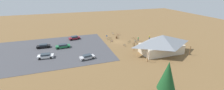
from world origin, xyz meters
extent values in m
plane|color=brown|center=(0.00, 0.00, 0.00)|extent=(160.00, 160.00, 0.00)
cube|color=#424247|center=(25.62, 0.90, 0.03)|extent=(41.01, 28.15, 0.05)
cube|color=beige|center=(-9.20, 13.97, 1.46)|extent=(12.73, 6.60, 2.92)
pyramid|color=gray|center=(-9.20, 13.97, 4.41)|extent=(15.01, 8.89, 2.98)
cylinder|color=brown|center=(-16.54, 9.69, 1.46)|extent=(0.20, 0.20, 2.92)
cylinder|color=brown|center=(-1.87, 9.69, 1.46)|extent=(0.20, 0.20, 2.92)
cylinder|color=brown|center=(-16.54, 18.24, 1.46)|extent=(0.20, 0.20, 2.92)
cylinder|color=brown|center=(-1.87, 18.24, 1.46)|extent=(0.20, 0.20, 2.92)
cylinder|color=brown|center=(-0.99, -4.38, 0.45)|extent=(0.60, 0.60, 0.90)
cylinder|color=#99999E|center=(3.57, -3.06, 1.10)|extent=(0.08, 0.08, 2.20)
cube|color=#1959B2|center=(3.57, -3.06, 1.90)|extent=(0.56, 0.04, 0.40)
cone|color=#194C23|center=(3.00, 32.44, 4.87)|extent=(3.31, 3.31, 5.44)
torus|color=black|center=(-6.44, 2.47, 0.33)|extent=(0.18, 0.65, 0.65)
torus|color=black|center=(-6.20, 1.43, 0.33)|extent=(0.18, 0.65, 0.65)
cylinder|color=#197A7F|center=(-6.32, 1.95, 0.43)|extent=(0.25, 0.96, 0.04)
cylinder|color=#197A7F|center=(-6.36, 2.14, 0.51)|extent=(0.04, 0.04, 0.37)
cube|color=black|center=(-6.36, 2.14, 0.69)|extent=(0.12, 0.21, 0.05)
cylinder|color=#197A7F|center=(-6.23, 1.54, 0.56)|extent=(0.04, 0.04, 0.46)
cylinder|color=black|center=(-6.23, 1.54, 0.79)|extent=(0.48, 0.14, 0.03)
torus|color=black|center=(-2.61, -8.13, 0.36)|extent=(0.65, 0.39, 0.73)
torus|color=black|center=(-3.48, -7.64, 0.36)|extent=(0.65, 0.39, 0.73)
cylinder|color=red|center=(-3.04, -7.89, 0.48)|extent=(0.81, 0.48, 0.04)
cylinder|color=red|center=(-2.89, -7.98, 0.56)|extent=(0.04, 0.04, 0.40)
cube|color=black|center=(-2.89, -7.98, 0.76)|extent=(0.21, 0.17, 0.05)
cylinder|color=red|center=(-3.39, -7.69, 0.62)|extent=(0.04, 0.04, 0.51)
cylinder|color=black|center=(-3.39, -7.69, 0.87)|extent=(0.27, 0.43, 0.03)
torus|color=black|center=(-1.68, -9.85, 0.36)|extent=(0.33, 0.68, 0.73)
torus|color=black|center=(-1.27, -10.79, 0.36)|extent=(0.33, 0.68, 0.73)
cylinder|color=silver|center=(-1.48, -10.32, 0.49)|extent=(0.41, 0.87, 0.04)
cylinder|color=silver|center=(-1.55, -10.15, 0.55)|extent=(0.04, 0.04, 0.38)
cube|color=black|center=(-1.55, -10.15, 0.74)|extent=(0.15, 0.22, 0.05)
cylinder|color=silver|center=(-1.31, -10.69, 0.61)|extent=(0.04, 0.04, 0.48)
cylinder|color=black|center=(-1.31, -10.69, 0.85)|extent=(0.45, 0.22, 0.03)
torus|color=black|center=(-5.64, 4.03, 0.36)|extent=(0.24, 0.70, 0.72)
torus|color=black|center=(-5.93, 3.03, 0.36)|extent=(0.24, 0.70, 0.72)
cylinder|color=#2347B7|center=(-5.78, 3.53, 0.48)|extent=(0.31, 0.93, 0.04)
cylinder|color=#2347B7|center=(-5.73, 3.71, 0.59)|extent=(0.04, 0.04, 0.47)
cube|color=black|center=(-5.73, 3.71, 0.83)|extent=(0.13, 0.21, 0.05)
cylinder|color=#2347B7|center=(-5.90, 3.13, 0.57)|extent=(0.04, 0.04, 0.42)
cylinder|color=black|center=(-5.90, 3.13, 0.78)|extent=(0.47, 0.17, 0.03)
torus|color=black|center=(1.90, -1.25, 0.32)|extent=(0.50, 0.46, 0.64)
torus|color=black|center=(2.70, -0.54, 0.32)|extent=(0.50, 0.46, 0.64)
cylinder|color=#722D9E|center=(2.30, -0.90, 0.43)|extent=(0.76, 0.69, 0.04)
cylinder|color=#722D9E|center=(2.15, -1.03, 0.50)|extent=(0.04, 0.04, 0.36)
cube|color=black|center=(2.15, -1.03, 0.68)|extent=(0.20, 0.19, 0.05)
cylinder|color=#722D9E|center=(2.62, -0.61, 0.55)|extent=(0.04, 0.04, 0.46)
cylinder|color=black|center=(2.62, -0.61, 0.78)|extent=(0.34, 0.38, 0.03)
torus|color=black|center=(-3.83, 4.94, 0.37)|extent=(0.08, 0.74, 0.74)
torus|color=black|center=(-3.76, 5.95, 0.37)|extent=(0.08, 0.74, 0.74)
cylinder|color=yellow|center=(-3.80, 5.44, 0.49)|extent=(0.09, 0.94, 0.04)
cylinder|color=yellow|center=(-3.81, 5.26, 0.60)|extent=(0.04, 0.04, 0.46)
cube|color=black|center=(-3.81, 5.26, 0.83)|extent=(0.09, 0.20, 0.05)
cylinder|color=yellow|center=(-3.77, 5.85, 0.62)|extent=(0.04, 0.04, 0.49)
cylinder|color=black|center=(-3.77, 5.85, 0.86)|extent=(0.48, 0.06, 0.03)
torus|color=black|center=(-2.04, -5.58, 0.33)|extent=(0.27, 0.63, 0.66)
torus|color=black|center=(-1.66, -4.58, 0.33)|extent=(0.27, 0.63, 0.66)
cylinder|color=black|center=(-1.85, -5.08, 0.44)|extent=(0.38, 0.94, 0.04)
cylinder|color=black|center=(-1.92, -5.26, 0.54)|extent=(0.04, 0.04, 0.42)
cube|color=black|center=(-1.92, -5.26, 0.75)|extent=(0.15, 0.22, 0.05)
cylinder|color=black|center=(-1.70, -4.68, 0.57)|extent=(0.04, 0.04, 0.48)
cylinder|color=black|center=(-1.70, -4.68, 0.81)|extent=(0.46, 0.20, 0.03)
torus|color=black|center=(-3.22, 2.44, 0.34)|extent=(0.59, 0.41, 0.68)
torus|color=black|center=(-4.09, 1.87, 0.34)|extent=(0.59, 0.41, 0.68)
cylinder|color=#1E7F38|center=(-3.65, 2.15, 0.45)|extent=(0.82, 0.56, 0.04)
cylinder|color=#1E7F38|center=(-3.50, 2.25, 0.56)|extent=(0.04, 0.04, 0.44)
cube|color=black|center=(-3.50, 2.25, 0.78)|extent=(0.21, 0.18, 0.05)
cylinder|color=#1E7F38|center=(-4.00, 1.92, 0.56)|extent=(0.04, 0.04, 0.43)
cylinder|color=black|center=(-4.00, 1.92, 0.77)|extent=(0.29, 0.42, 0.03)
torus|color=black|center=(-0.51, 4.32, 0.36)|extent=(0.12, 0.72, 0.72)
torus|color=black|center=(-0.63, 5.32, 0.36)|extent=(0.12, 0.72, 0.72)
cylinder|color=#B7B7BC|center=(-0.57, 4.82, 0.48)|extent=(0.14, 0.92, 0.04)
cylinder|color=#B7B7BC|center=(-0.55, 4.64, 0.55)|extent=(0.04, 0.04, 0.38)
cube|color=black|center=(-0.55, 4.64, 0.74)|extent=(0.10, 0.21, 0.05)
cylinder|color=#B7B7BC|center=(-0.62, 5.22, 0.62)|extent=(0.04, 0.04, 0.51)
cylinder|color=black|center=(-0.62, 5.22, 0.87)|extent=(0.48, 0.09, 0.03)
torus|color=black|center=(-7.04, -1.72, 0.32)|extent=(0.43, 0.53, 0.65)
torus|color=black|center=(-7.69, -0.90, 0.32)|extent=(0.43, 0.53, 0.65)
cylinder|color=orange|center=(-7.36, -1.31, 0.43)|extent=(0.63, 0.78, 0.04)
cylinder|color=orange|center=(-7.24, -1.45, 0.53)|extent=(0.04, 0.04, 0.42)
cube|color=black|center=(-7.24, -1.45, 0.74)|extent=(0.19, 0.21, 0.05)
cylinder|color=orange|center=(-7.62, -0.98, 0.54)|extent=(0.04, 0.04, 0.43)
cylinder|color=black|center=(-7.62, -0.98, 0.75)|extent=(0.40, 0.32, 0.03)
torus|color=black|center=(2.72, -4.08, 0.38)|extent=(0.76, 0.07, 0.76)
torus|color=black|center=(1.67, -4.04, 0.38)|extent=(0.76, 0.07, 0.76)
cylinder|color=#197A7F|center=(2.20, -4.06, 0.50)|extent=(0.96, 0.07, 0.04)
cylinder|color=#197A7F|center=(2.39, -4.07, 0.58)|extent=(0.04, 0.04, 0.40)
cube|color=black|center=(2.39, -4.07, 0.78)|extent=(0.20, 0.09, 0.05)
cylinder|color=#197A7F|center=(1.78, -4.05, 0.63)|extent=(0.04, 0.04, 0.50)
cylinder|color=black|center=(1.78, -4.05, 0.88)|extent=(0.05, 0.48, 0.03)
cube|color=maroon|center=(15.43, -8.38, 0.58)|extent=(4.51, 2.60, 0.63)
cube|color=#2D3842|center=(15.43, -8.38, 1.18)|extent=(2.64, 2.03, 0.55)
cylinder|color=black|center=(16.69, -7.32, 0.37)|extent=(0.67, 0.34, 0.64)
cylinder|color=black|center=(17.00, -8.90, 0.37)|extent=(0.67, 0.34, 0.64)
cylinder|color=black|center=(13.86, -7.86, 0.37)|extent=(0.67, 0.34, 0.64)
cylinder|color=black|center=(14.17, -9.45, 0.37)|extent=(0.67, 0.34, 0.64)
cube|color=black|center=(26.43, -2.59, 0.57)|extent=(4.42, 1.92, 0.59)
cube|color=#2D3842|center=(26.43, -2.59, 1.12)|extent=(2.49, 1.65, 0.51)
cylinder|color=black|center=(27.94, -1.84, 0.37)|extent=(0.65, 0.24, 0.64)
cylinder|color=black|center=(27.90, -3.42, 0.37)|extent=(0.65, 0.24, 0.64)
cylinder|color=black|center=(24.96, -1.76, 0.37)|extent=(0.65, 0.24, 0.64)
cylinder|color=black|center=(24.92, -3.35, 0.37)|extent=(0.65, 0.24, 0.64)
cube|color=#BCBCC1|center=(13.77, 11.03, 0.57)|extent=(4.46, 2.35, 0.60)
cube|color=#2D3842|center=(13.77, 11.03, 1.11)|extent=(2.58, 1.86, 0.48)
cylinder|color=black|center=(15.08, 12.00, 0.37)|extent=(0.67, 0.32, 0.64)
cylinder|color=black|center=(15.31, 10.52, 0.37)|extent=(0.67, 0.32, 0.64)
cylinder|color=black|center=(12.23, 11.54, 0.37)|extent=(0.67, 0.32, 0.64)
cylinder|color=black|center=(12.46, 10.07, 0.37)|extent=(0.67, 0.32, 0.64)
cube|color=#1E6B3D|center=(20.14, -0.32, 0.60)|extent=(4.81, 2.00, 0.66)
cube|color=#2D3842|center=(20.14, -0.32, 1.18)|extent=(2.72, 1.69, 0.49)
cylinder|color=black|center=(21.71, 0.54, 0.37)|extent=(0.65, 0.25, 0.64)
cylinder|color=black|center=(21.78, -1.02, 0.37)|extent=(0.65, 0.25, 0.64)
cylinder|color=black|center=(18.49, 0.39, 0.37)|extent=(0.65, 0.25, 0.64)
cylinder|color=black|center=(18.57, -1.17, 0.37)|extent=(0.65, 0.25, 0.64)
cube|color=white|center=(25.24, 6.49, 0.60)|extent=(4.59, 2.29, 0.66)
cube|color=#2D3842|center=(25.24, 6.49, 1.17)|extent=(2.63, 1.88, 0.47)
cylinder|color=black|center=(26.81, 7.17, 0.37)|extent=(0.66, 0.28, 0.64)
cylinder|color=black|center=(26.66, 5.52, 0.37)|extent=(0.66, 0.28, 0.64)
cylinder|color=black|center=(23.82, 7.45, 0.37)|extent=(0.66, 0.28, 0.64)
cylinder|color=black|center=(23.66, 5.81, 0.37)|extent=(0.66, 0.28, 0.64)
cube|color=#2D3347|center=(-13.07, 0.87, 0.41)|extent=(0.32, 0.38, 0.81)
cylinder|color=yellow|center=(-13.07, 0.87, 1.15)|extent=(0.36, 0.36, 0.67)
sphere|color=tan|center=(-13.07, 0.87, 1.61)|extent=(0.24, 0.24, 0.24)
cube|color=#2D3347|center=(-7.74, 1.39, 0.46)|extent=(0.33, 0.38, 0.92)
cylinder|color=green|center=(-7.74, 1.39, 1.23)|extent=(0.36, 0.36, 0.61)
sphere|color=tan|center=(-7.74, 1.39, 1.65)|extent=(0.24, 0.24, 0.24)
camera|label=1|loc=(19.98, 51.75, 19.61)|focal=24.74mm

